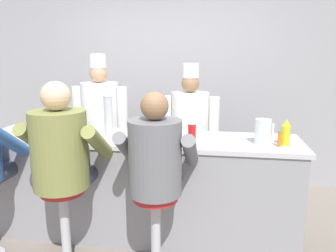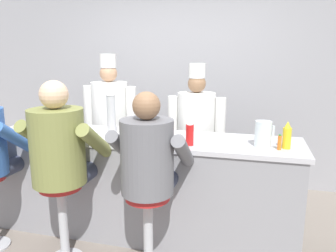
{
  "view_description": "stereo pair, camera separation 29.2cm",
  "coord_description": "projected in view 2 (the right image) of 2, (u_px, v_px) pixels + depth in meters",
  "views": [
    {
      "loc": [
        0.73,
        -2.51,
        1.7
      ],
      "look_at": [
        0.29,
        0.31,
        1.08
      ],
      "focal_mm": 35.0,
      "sensor_mm": 36.0,
      "label": 1
    },
    {
      "loc": [
        1.02,
        -2.45,
        1.7
      ],
      "look_at": [
        0.29,
        0.31,
        1.08
      ],
      "focal_mm": 35.0,
      "sensor_mm": 36.0,
      "label": 2
    }
  ],
  "objects": [
    {
      "name": "cook_in_whites_near",
      "position": [
        110.0,
        119.0,
        3.96
      ],
      "size": [
        0.67,
        0.43,
        1.72
      ],
      "color": "#232328",
      "rests_on": "ground_plane"
    },
    {
      "name": "napkin_dispenser_chrome",
      "position": [
        156.0,
        135.0,
        2.79
      ],
      "size": [
        0.12,
        0.07,
        0.14
      ],
      "color": "silver",
      "rests_on": "diner_counter"
    },
    {
      "name": "ketchup_bottle_red",
      "position": [
        190.0,
        133.0,
        2.72
      ],
      "size": [
        0.07,
        0.07,
        0.23
      ],
      "color": "red",
      "rests_on": "diner_counter"
    },
    {
      "name": "hot_sauce_bottle_orange",
      "position": [
        280.0,
        142.0,
        2.6
      ],
      "size": [
        0.03,
        0.03,
        0.12
      ],
      "color": "orange",
      "rests_on": "diner_counter"
    },
    {
      "name": "diner_seated_olive",
      "position": [
        61.0,
        151.0,
        2.61
      ],
      "size": [
        0.65,
        0.64,
        1.52
      ],
      "color": "#B2B5BA",
      "rests_on": "ground_plane"
    },
    {
      "name": "diner_counter",
      "position": [
        140.0,
        184.0,
        3.15
      ],
      "size": [
        2.94,
        0.68,
        0.96
      ],
      "color": "gray",
      "rests_on": "ground_plane"
    },
    {
      "name": "water_pitcher_clear",
      "position": [
        263.0,
        134.0,
        2.68
      ],
      "size": [
        0.16,
        0.14,
        0.21
      ],
      "color": "silver",
      "rests_on": "diner_counter"
    },
    {
      "name": "breakfast_plate",
      "position": [
        145.0,
        135.0,
        3.02
      ],
      "size": [
        0.24,
        0.24,
        0.05
      ],
      "color": "white",
      "rests_on": "diner_counter"
    },
    {
      "name": "cereal_bowl",
      "position": [
        73.0,
        136.0,
        2.96
      ],
      "size": [
        0.16,
        0.16,
        0.05
      ],
      "color": "#B24C47",
      "rests_on": "diner_counter"
    },
    {
      "name": "coffee_mug_tan",
      "position": [
        63.0,
        131.0,
        3.05
      ],
      "size": [
        0.13,
        0.09,
        0.1
      ],
      "color": "beige",
      "rests_on": "diner_counter"
    },
    {
      "name": "cup_stack_steel",
      "position": [
        111.0,
        115.0,
        3.1
      ],
      "size": [
        0.09,
        0.09,
        0.38
      ],
      "color": "#B7BABF",
      "rests_on": "diner_counter"
    },
    {
      "name": "diner_seated_grey",
      "position": [
        149.0,
        162.0,
        2.43
      ],
      "size": [
        0.6,
        0.59,
        1.45
      ],
      "color": "#B2B5BA",
      "rests_on": "ground_plane"
    },
    {
      "name": "cook_in_whites_far",
      "position": [
        196.0,
        131.0,
        3.57
      ],
      "size": [
        0.63,
        0.4,
        1.62
      ],
      "color": "#232328",
      "rests_on": "ground_plane"
    },
    {
      "name": "ground_plane",
      "position": [
        128.0,
        249.0,
        2.93
      ],
      "size": [
        20.0,
        20.0,
        0.0
      ],
      "primitive_type": "plane",
      "color": "slate"
    },
    {
      "name": "wall_back",
      "position": [
        177.0,
        82.0,
        4.41
      ],
      "size": [
        10.0,
        0.06,
        2.7
      ],
      "color": "#99999E",
      "rests_on": "ground_plane"
    },
    {
      "name": "mustard_bottle_yellow",
      "position": [
        287.0,
        136.0,
        2.63
      ],
      "size": [
        0.07,
        0.07,
        0.22
      ],
      "color": "yellow",
      "rests_on": "diner_counter"
    }
  ]
}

